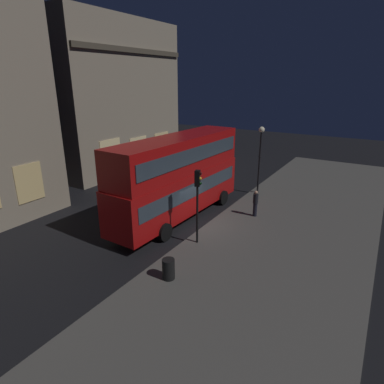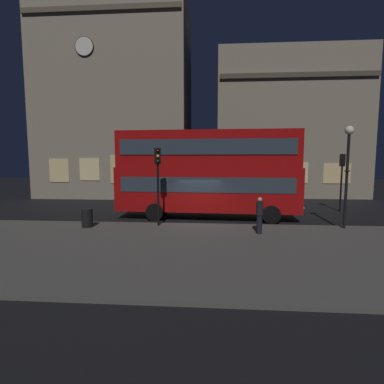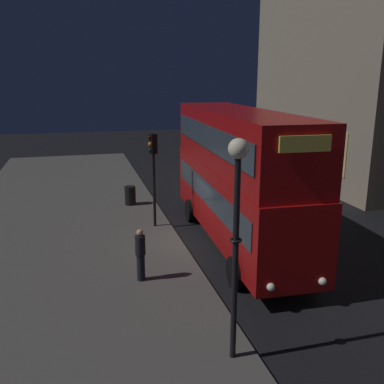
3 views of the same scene
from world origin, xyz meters
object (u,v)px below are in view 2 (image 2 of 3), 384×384
at_px(double_decker_bus, 207,170).
at_px(pedestrian, 260,215).
at_px(traffic_light_far_side, 342,170).
at_px(street_lamp, 348,158).
at_px(litter_bin, 87,218).
at_px(traffic_light_near_kerb, 158,170).

relative_size(double_decker_bus, pedestrian, 6.42).
bearing_deg(double_decker_bus, traffic_light_far_side, 20.75).
relative_size(double_decker_bus, street_lamp, 2.16).
relative_size(traffic_light_far_side, pedestrian, 2.29).
bearing_deg(double_decker_bus, pedestrian, -56.02).
height_order(street_lamp, litter_bin, street_lamp).
bearing_deg(traffic_light_far_side, double_decker_bus, 23.54).
relative_size(traffic_light_far_side, litter_bin, 4.15).
distance_m(traffic_light_near_kerb, street_lamp, 9.76).
distance_m(street_lamp, pedestrian, 5.54).
height_order(double_decker_bus, traffic_light_near_kerb, double_decker_bus).
distance_m(double_decker_bus, litter_bin, 7.55).
height_order(traffic_light_near_kerb, litter_bin, traffic_light_near_kerb).
distance_m(pedestrian, litter_bin, 8.89).
xyz_separation_m(double_decker_bus, street_lamp, (7.20, -2.78, 0.76)).
height_order(double_decker_bus, traffic_light_far_side, double_decker_bus).
bearing_deg(traffic_light_far_side, pedestrian, 53.15).
bearing_deg(traffic_light_far_side, litter_bin, 28.39).
bearing_deg(pedestrian, double_decker_bus, 154.66).
bearing_deg(litter_bin, double_decker_bus, 29.73).
distance_m(double_decker_bus, pedestrian, 5.41).
xyz_separation_m(traffic_light_near_kerb, traffic_light_far_side, (11.82, 5.98, -0.19)).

